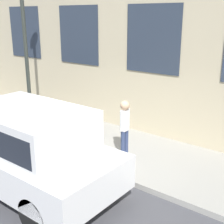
% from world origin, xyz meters
% --- Properties ---
extents(ground_plane, '(80.00, 80.00, 0.00)m').
position_xyz_m(ground_plane, '(0.00, 0.00, 0.00)').
color(ground_plane, '#47474C').
extents(sidewalk, '(2.80, 60.00, 0.13)m').
position_xyz_m(sidewalk, '(1.40, 0.00, 0.07)').
color(sidewalk, '#9E9B93').
rests_on(sidewalk, ground_plane).
extents(fire_hydrant, '(0.31, 0.43, 0.70)m').
position_xyz_m(fire_hydrant, '(0.44, 0.09, 0.49)').
color(fire_hydrant, '#2D7260').
rests_on(fire_hydrant, sidewalk).
extents(person, '(0.37, 0.25, 1.54)m').
position_xyz_m(person, '(0.95, -0.35, 1.06)').
color(person, navy).
rests_on(person, sidewalk).
extents(parked_truck_white_near, '(2.01, 4.42, 1.89)m').
position_xyz_m(parked_truck_white_near, '(-1.45, 0.53, 1.07)').
color(parked_truck_white_near, black).
rests_on(parked_truck_white_near, ground_plane).
extents(street_lamp, '(0.36, 0.36, 5.75)m').
position_xyz_m(street_lamp, '(0.92, 3.48, 3.69)').
color(street_lamp, '#2D332D').
rests_on(street_lamp, sidewalk).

